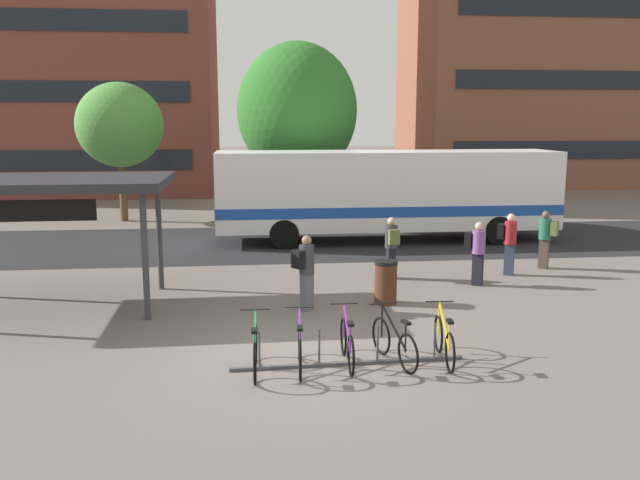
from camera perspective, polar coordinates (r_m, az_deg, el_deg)
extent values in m
plane|color=#6B605B|center=(12.52, -1.33, -9.69)|extent=(200.00, 200.00, 0.00)
cube|color=#232326|center=(23.55, -3.62, -0.22)|extent=(80.00, 7.20, 0.01)
cube|color=white|center=(23.76, 5.75, 4.34)|extent=(12.01, 2.58, 2.70)
cube|color=#1947A3|center=(23.84, 5.73, 2.79)|extent=(12.03, 2.60, 0.36)
cube|color=black|center=(25.34, 18.05, 6.82)|extent=(1.01, 2.30, 0.40)
cube|color=black|center=(25.62, 19.03, 4.87)|extent=(0.09, 2.19, 1.40)
cube|color=black|center=(24.88, 4.51, 5.56)|extent=(9.84, 0.08, 0.97)
cube|color=black|center=(22.45, 5.66, 5.04)|extent=(9.84, 0.08, 0.97)
cylinder|color=black|center=(26.02, 13.24, 1.63)|extent=(1.00, 0.30, 1.00)
cylinder|color=black|center=(23.88, 15.04, 0.80)|extent=(1.00, 0.30, 1.00)
cylinder|color=black|center=(24.62, -3.36, 1.41)|extent=(1.00, 0.30, 1.00)
cylinder|color=black|center=(22.34, -3.09, 0.51)|extent=(1.00, 0.30, 1.00)
cube|color=#47474C|center=(11.95, 2.46, -10.54)|extent=(4.18, 0.26, 0.06)
cylinder|color=#47474C|center=(11.66, -5.23, -9.44)|extent=(0.04, 0.04, 0.70)
cylinder|color=#47474C|center=(11.76, -0.07, -9.23)|extent=(0.04, 0.04, 0.70)
cylinder|color=#47474C|center=(11.95, 4.96, -8.94)|extent=(0.04, 0.04, 0.70)
cylinder|color=#47474C|center=(12.23, 9.79, -8.61)|extent=(0.04, 0.04, 0.70)
torus|color=black|center=(12.04, -5.53, -8.80)|extent=(0.06, 0.70, 0.70)
torus|color=black|center=(11.08, -5.61, -10.52)|extent=(0.06, 0.70, 0.70)
cube|color=#1E7F38|center=(11.47, -5.59, -8.11)|extent=(0.06, 0.92, 0.58)
cylinder|color=#1E7F38|center=(11.08, -5.62, -9.06)|extent=(0.03, 0.03, 0.55)
cube|color=black|center=(11.00, -5.65, -7.76)|extent=(0.11, 0.22, 0.05)
cylinder|color=#1E7F38|center=(11.92, -5.55, -7.40)|extent=(0.03, 0.03, 0.65)
cylinder|color=black|center=(11.83, -5.58, -5.95)|extent=(0.52, 0.04, 0.03)
torus|color=black|center=(12.13, -1.78, -8.61)|extent=(0.09, 0.71, 0.70)
torus|color=black|center=(11.17, -1.71, -10.30)|extent=(0.09, 0.71, 0.70)
cube|color=#702893|center=(11.56, -1.75, -7.92)|extent=(0.09, 0.92, 0.58)
cylinder|color=#702893|center=(11.17, -1.72, -8.85)|extent=(0.03, 0.03, 0.55)
cube|color=black|center=(11.09, -1.73, -7.56)|extent=(0.11, 0.23, 0.05)
cylinder|color=#702893|center=(12.01, -1.78, -7.22)|extent=(0.03, 0.03, 0.65)
cylinder|color=black|center=(11.92, -1.79, -5.78)|extent=(0.52, 0.06, 0.03)
torus|color=black|center=(12.35, 2.03, -8.26)|extent=(0.06, 0.70, 0.70)
torus|color=black|center=(11.40, 2.68, -9.87)|extent=(0.06, 0.70, 0.70)
cube|color=#702893|center=(11.79, 2.34, -7.56)|extent=(0.05, 0.92, 0.58)
cylinder|color=#702893|center=(11.40, 2.62, -8.45)|extent=(0.03, 0.03, 0.55)
cube|color=black|center=(11.32, 2.63, -7.19)|extent=(0.10, 0.22, 0.05)
cylinder|color=#702893|center=(12.24, 2.05, -6.89)|extent=(0.03, 0.03, 0.65)
cylinder|color=black|center=(12.15, 2.06, -5.48)|extent=(0.52, 0.04, 0.03)
torus|color=black|center=(12.41, 5.27, -8.20)|extent=(0.23, 0.69, 0.70)
torus|color=black|center=(11.56, 7.56, -9.66)|extent=(0.23, 0.69, 0.70)
cube|color=black|center=(11.90, 6.36, -7.45)|extent=(0.27, 0.90, 0.58)
cylinder|color=black|center=(11.56, 7.35, -8.27)|extent=(0.04, 0.04, 0.55)
cube|color=black|center=(11.47, 7.38, -7.02)|extent=(0.15, 0.24, 0.05)
cylinder|color=black|center=(12.30, 5.33, -6.84)|extent=(0.04, 0.04, 0.65)
cylinder|color=black|center=(12.21, 5.36, -5.43)|extent=(0.51, 0.16, 0.03)
torus|color=black|center=(12.67, 10.12, -7.94)|extent=(0.10, 0.71, 0.70)
torus|color=black|center=(11.72, 11.09, -9.48)|extent=(0.10, 0.71, 0.70)
cube|color=yellow|center=(12.11, 10.61, -7.24)|extent=(0.11, 0.92, 0.58)
cylinder|color=yellow|center=(11.73, 11.04, -8.10)|extent=(0.03, 0.03, 0.55)
cube|color=black|center=(11.65, 11.08, -6.87)|extent=(0.12, 0.23, 0.05)
cylinder|color=yellow|center=(12.55, 10.18, -6.60)|extent=(0.03, 0.03, 0.65)
cylinder|color=black|center=(12.47, 10.22, -5.22)|extent=(0.52, 0.07, 0.03)
cylinder|color=#38383D|center=(14.70, -14.78, -1.38)|extent=(0.14, 0.14, 2.79)
cylinder|color=#38383D|center=(17.29, -13.61, 0.38)|extent=(0.14, 0.14, 2.79)
cube|color=#28282D|center=(16.33, -23.38, 4.55)|extent=(5.99, 3.55, 0.20)
cube|color=black|center=(14.97, -24.83, 2.27)|extent=(3.29, 0.13, 0.44)
cube|color=#565660|center=(15.13, -1.14, -4.45)|extent=(0.33, 0.32, 0.87)
cylinder|color=#333338|center=(14.95, -1.15, -1.65)|extent=(0.48, 0.48, 0.64)
sphere|color=#936B4C|center=(14.87, -1.15, -0.03)|extent=(0.22, 0.22, 0.22)
cube|color=black|center=(14.78, -1.90, -1.67)|extent=(0.31, 0.33, 0.40)
cube|color=black|center=(17.87, 13.37, -2.47)|extent=(0.33, 0.31, 0.85)
cylinder|color=#7F4C93|center=(17.73, 13.46, -0.17)|extent=(0.47, 0.47, 0.61)
sphere|color=tan|center=(17.66, 13.52, 1.15)|extent=(0.22, 0.22, 0.22)
cube|color=black|center=(17.78, 12.66, 0.00)|extent=(0.30, 0.33, 0.40)
cube|color=#2D3851|center=(19.27, 15.92, -1.62)|extent=(0.32, 0.30, 0.88)
cylinder|color=maroon|center=(19.14, 16.03, 0.59)|extent=(0.46, 0.46, 0.63)
sphere|color=beige|center=(19.07, 16.09, 1.85)|extent=(0.22, 0.22, 0.22)
cube|color=black|center=(19.16, 15.26, 0.73)|extent=(0.29, 0.33, 0.40)
cube|color=#47382D|center=(20.44, 18.64, -1.12)|extent=(0.33, 0.32, 0.87)
cylinder|color=#23664C|center=(20.32, 18.75, 0.91)|extent=(0.48, 0.48, 0.60)
sphere|color=brown|center=(20.26, 18.82, 2.05)|extent=(0.22, 0.22, 0.22)
cube|color=#56602D|center=(20.26, 19.47, 0.92)|extent=(0.31, 0.33, 0.40)
cube|color=black|center=(18.23, 6.09, -1.98)|extent=(0.22, 0.27, 0.86)
cylinder|color=#333338|center=(18.09, 6.14, 0.30)|extent=(0.37, 0.37, 0.61)
sphere|color=tan|center=(18.03, 6.16, 1.60)|extent=(0.22, 0.22, 0.22)
cube|color=#56602D|center=(17.84, 6.38, 0.26)|extent=(0.29, 0.20, 0.40)
cylinder|color=#4C2819|center=(15.74, 5.66, -3.76)|extent=(0.52, 0.52, 0.95)
cylinder|color=black|center=(15.63, 5.70, -1.93)|extent=(0.55, 0.55, 0.08)
cylinder|color=brown|center=(27.78, -1.93, 3.79)|extent=(0.32, 0.32, 2.31)
ellipsoid|color=#2D7028|center=(27.61, -1.97, 11.03)|extent=(4.89, 4.89, 5.52)
cylinder|color=brown|center=(29.68, -16.53, 4.05)|extent=(0.32, 0.32, 2.58)
ellipsoid|color=#4C8E3D|center=(29.53, -16.81, 9.44)|extent=(3.61, 3.61, 3.54)
cube|color=brown|center=(43.89, -21.28, 18.13)|extent=(17.43, 10.40, 21.62)
cube|color=black|center=(38.42, -22.46, 6.32)|extent=(15.34, 0.06, 1.10)
cube|color=black|center=(38.39, -22.83, 11.68)|extent=(15.34, 0.06, 1.10)
cube|color=black|center=(38.70, -23.21, 17.01)|extent=(15.34, 0.06, 1.10)
cube|color=black|center=(44.09, 22.08, 7.18)|extent=(17.01, 0.06, 1.10)
cube|color=black|center=(44.12, 22.45, 12.58)|extent=(17.01, 0.06, 1.10)
cube|color=black|center=(44.54, 22.83, 17.91)|extent=(17.01, 0.06, 1.10)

